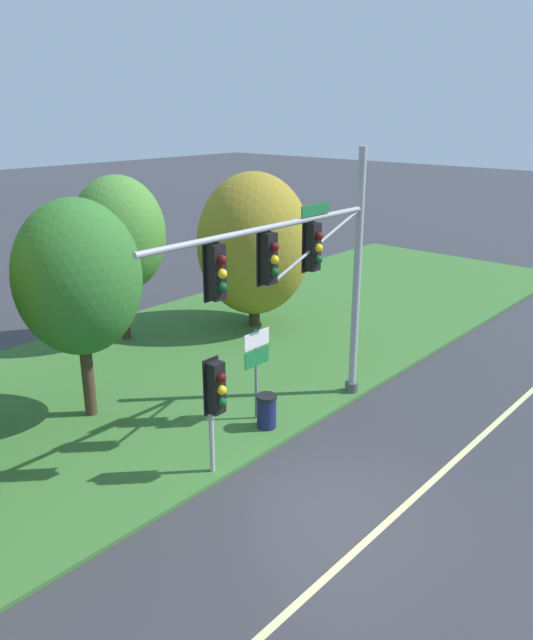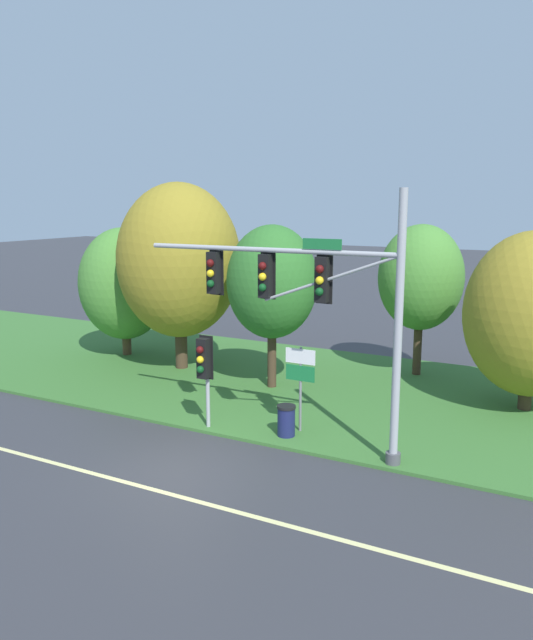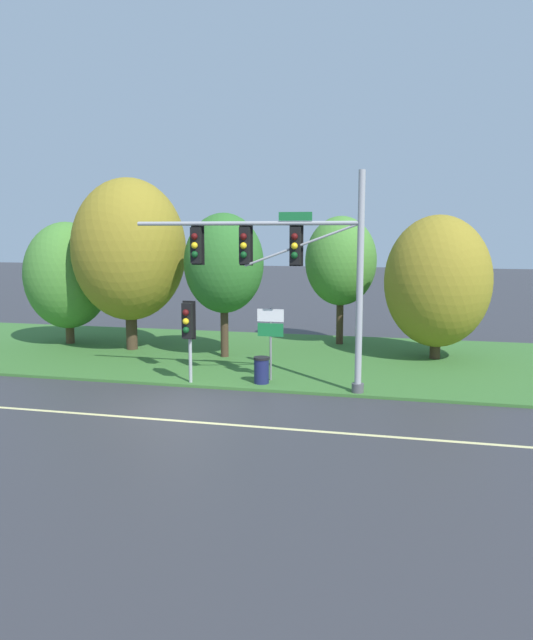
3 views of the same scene
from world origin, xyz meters
name	(u,v)px [view 1 (image 1 of 3)]	position (x,y,z in m)	size (l,w,h in m)	color
ground_plane	(333,505)	(0.00, 0.00, 0.00)	(160.00, 160.00, 0.00)	#333338
lane_stripe	(380,528)	(0.00, -1.20, 0.00)	(36.00, 0.16, 0.01)	beige
grass_verge	(109,395)	(0.00, 8.25, 0.05)	(48.00, 11.50, 0.10)	#386B2D
traffic_signal_mast	(306,267)	(2.55, 2.84, 4.41)	(7.85, 0.49, 7.17)	#9EA0A5
pedestrian_signal_near_kerb	(215,394)	(-0.88, 2.69, 2.16)	(0.46, 0.55, 2.88)	#9EA0A5
route_sign_post	(256,359)	(1.76, 3.84, 1.86)	(0.95, 0.08, 2.60)	slate
tree_behind_signpost	(78,278)	(-1.10, 7.51, 4.03)	(3.32, 3.32, 6.02)	#423021
tree_mid_verge	(119,235)	(3.25, 11.72, 3.98)	(3.31, 3.31, 5.97)	#423021
tree_tall_centre	(254,244)	(7.54, 9.19, 3.32)	(4.34, 4.34, 5.93)	#423021
trash_bin	(267,411)	(1.57, 3.31, 0.57)	(0.56, 0.56, 0.93)	#191E4C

